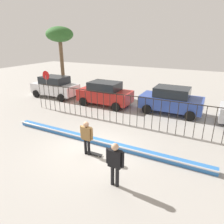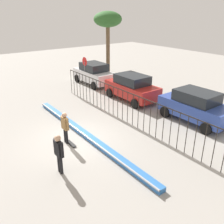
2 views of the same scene
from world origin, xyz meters
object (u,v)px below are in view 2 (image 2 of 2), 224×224
palm_tree_short (108,21)px  parked_car_red (132,87)px  camera_operator (59,151)px  skateboarder (65,125)px  parked_car_white (94,73)px  parked_car_blue (195,106)px  skateboard (71,143)px  stop_sign (85,67)px

palm_tree_short → parked_car_red: bearing=-19.9°
palm_tree_short → camera_operator: bearing=-43.3°
skateboarder → palm_tree_short: (-8.93, 9.08, 4.29)m
skateboarder → parked_car_white: (-8.13, 6.93, -0.02)m
parked_car_blue → palm_tree_short: 12.09m
skateboard → parked_car_white: (-8.44, 6.84, 0.91)m
skateboard → parked_car_blue: bearing=82.5°
parked_car_white → camera_operator: bearing=-37.2°
parked_car_white → skateboard: bearing=-37.3°
skateboard → stop_sign: 10.55m
parked_car_white → palm_tree_short: bearing=112.2°
stop_sign → palm_tree_short: size_ratio=0.40×
skateboard → palm_tree_short: 13.90m
skateboard → stop_sign: (-8.56, 5.98, 1.56)m
camera_operator → parked_car_red: size_ratio=0.41×
skateboard → palm_tree_short: bearing=143.1°
skateboard → parked_car_blue: 7.64m
stop_sign → palm_tree_short: 4.79m
skateboard → parked_car_blue: (1.93, 7.33, 0.91)m
parked_car_blue → stop_sign: (-10.49, -1.35, 0.64)m
skateboarder → stop_sign: (-8.25, 6.08, 0.62)m
parked_car_white → parked_car_blue: size_ratio=1.00×
parked_car_white → parked_car_red: (5.24, -0.05, 0.00)m
skateboarder → stop_sign: bearing=125.9°
parked_car_red → camera_operator: bearing=-57.5°
camera_operator → parked_car_red: (-4.97, 8.20, -0.07)m
skateboard → camera_operator: bearing=-31.2°
camera_operator → parked_car_blue: parked_car_blue is taller
camera_operator → parked_car_blue: bearing=-80.0°
skateboarder → palm_tree_short: bearing=116.8°
skateboard → palm_tree_short: palm_tree_short is taller
parked_car_red → palm_tree_short: 7.74m
parked_car_red → palm_tree_short: palm_tree_short is taller
parked_car_red → parked_car_blue: bearing=7.3°
camera_operator → palm_tree_short: (-11.02, 10.39, 4.24)m
skateboard → stop_sign: bearing=152.3°
skateboarder → parked_car_red: 7.47m
camera_operator → palm_tree_short: size_ratio=0.28×
parked_car_blue → parked_car_white: bearing=-178.3°
stop_sign → camera_operator: bearing=-35.6°
skateboarder → skateboard: skateboarder is taller
parked_car_white → palm_tree_short: (-0.80, 2.14, 4.31)m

